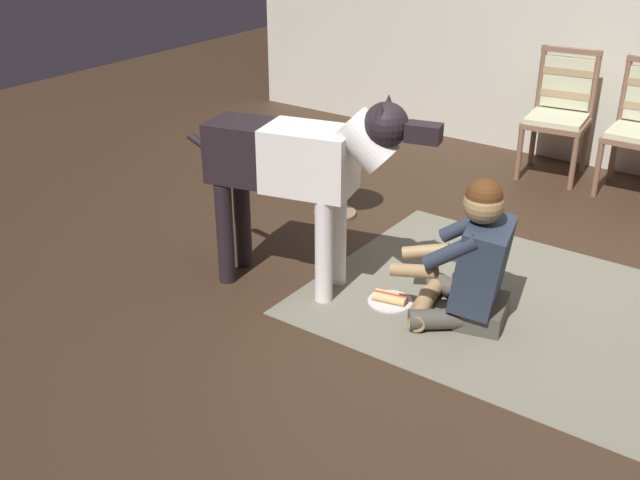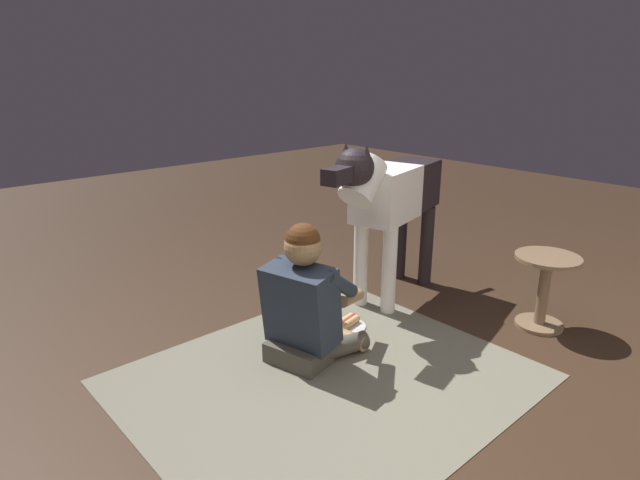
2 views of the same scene
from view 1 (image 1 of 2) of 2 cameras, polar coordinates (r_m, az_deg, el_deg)
The scene contains 7 objects.
ground_plane at distance 4.44m, azimuth 12.82°, elevation -4.79°, with size 12.84×12.84×0.00m, color #372518.
area_rug at distance 4.47m, azimuth 13.17°, elevation -4.53°, with size 2.02×1.75×0.01m, color #6C6A59.
dining_chair_left_of_pair at distance 6.34m, azimuth 17.50°, elevation 9.40°, with size 0.51×0.51×0.98m.
person_sitting_on_floor at distance 4.13m, azimuth 11.28°, elevation -1.78°, with size 0.68×0.58×0.82m.
large_dog at distance 4.21m, azimuth -1.53°, elevation 5.65°, with size 1.45×0.51×1.18m.
hot_dog_on_plate at distance 4.36m, azimuth 5.25°, elevation -4.40°, with size 0.25×0.25×0.06m.
round_side_table at distance 5.34m, azimuth 1.15°, elevation 4.75°, with size 0.40×0.40×0.49m.
Camera 1 is at (1.37, -3.59, 2.22)m, focal length 42.92 mm.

